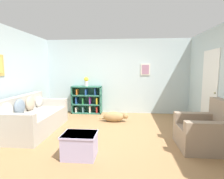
# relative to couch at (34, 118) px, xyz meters

# --- Properties ---
(ground_plane) EXTENTS (14.00, 14.00, 0.00)m
(ground_plane) POSITION_rel_couch_xyz_m (1.97, -0.13, -0.33)
(ground_plane) COLOR #997047
(wall_back) EXTENTS (5.60, 0.13, 2.60)m
(wall_back) POSITION_rel_couch_xyz_m (1.97, 2.12, 0.97)
(wall_back) COLOR silver
(wall_back) RESTS_ON ground_plane
(wall_left) EXTENTS (0.13, 5.00, 2.60)m
(wall_left) POSITION_rel_couch_xyz_m (-0.58, -0.13, 0.97)
(wall_left) COLOR silver
(wall_left) RESTS_ON ground_plane
(couch) EXTENTS (0.94, 1.95, 0.89)m
(couch) POSITION_rel_couch_xyz_m (0.00, 0.00, 0.00)
(couch) COLOR #ADA89E
(couch) RESTS_ON ground_plane
(bookshelf) EXTENTS (1.05, 0.32, 0.97)m
(bookshelf) POSITION_rel_couch_xyz_m (0.93, 1.91, 0.13)
(bookshelf) COLOR #2D6B56
(bookshelf) RESTS_ON ground_plane
(recliner_chair) EXTENTS (0.93, 0.86, 0.97)m
(recliner_chair) POSITION_rel_couch_xyz_m (3.91, -0.63, 0.00)
(recliner_chair) COLOR gray
(recliner_chair) RESTS_ON ground_plane
(coffee_table) EXTENTS (0.60, 0.47, 0.43)m
(coffee_table) POSITION_rel_couch_xyz_m (1.52, -1.19, -0.10)
(coffee_table) COLOR #ADA3CC
(coffee_table) RESTS_ON ground_plane
(dog) EXTENTS (0.89, 0.27, 0.30)m
(dog) POSITION_rel_couch_xyz_m (1.98, 0.95, -0.18)
(dog) COLOR #9E7A4C
(dog) RESTS_ON ground_plane
(vase) EXTENTS (0.15, 0.15, 0.32)m
(vase) POSITION_rel_couch_xyz_m (0.92, 1.89, 0.82)
(vase) COLOR silver
(vase) RESTS_ON bookshelf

